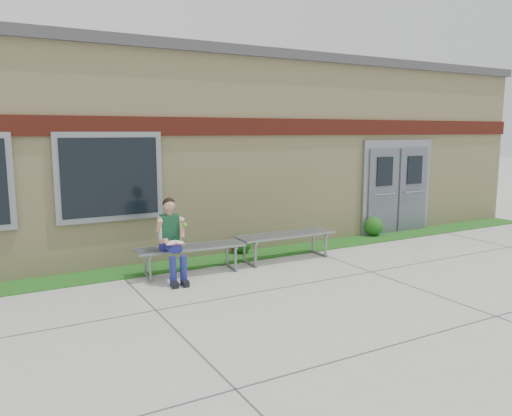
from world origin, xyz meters
TOP-DOWN VIEW (x-y plane):
  - ground at (0.00, 0.00)m, footprint 80.00×80.00m
  - grass_strip at (0.00, 2.60)m, footprint 16.00×0.80m
  - school_building at (-0.00, 5.99)m, footprint 16.20×6.22m
  - bench_left at (-1.87, 2.00)m, footprint 1.96×0.70m
  - bench_right at (0.13, 2.00)m, footprint 2.02×0.58m
  - girl at (-2.28, 1.79)m, footprint 0.48×0.83m
  - shrub_mid at (-0.40, 2.85)m, footprint 0.38×0.38m
  - shrub_east at (3.18, 2.85)m, footprint 0.46×0.46m

SIDE VIEW (x-z plane):
  - ground at x=0.00m, z-range 0.00..0.00m
  - grass_strip at x=0.00m, z-range 0.00..0.02m
  - shrub_mid at x=-0.40m, z-range 0.02..0.40m
  - shrub_east at x=3.18m, z-range 0.02..0.48m
  - bench_left at x=-1.87m, z-range 0.14..0.64m
  - bench_right at x=0.13m, z-range 0.14..0.66m
  - girl at x=-2.28m, z-range 0.04..1.44m
  - school_building at x=0.00m, z-range 0.00..4.20m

